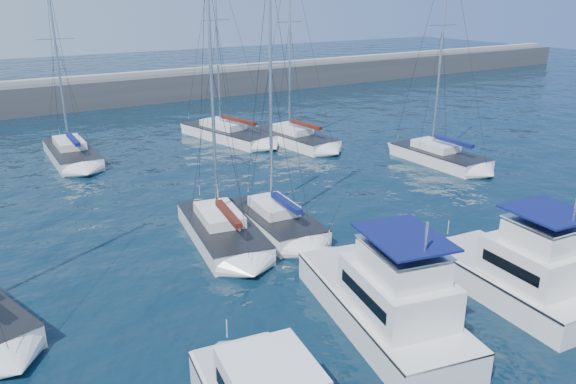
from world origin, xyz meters
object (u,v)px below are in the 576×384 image
motor_yacht_port_inner (387,302)px  sailboat_back_b (227,133)px  sailboat_mid_b (222,230)px  sailboat_mid_c (277,220)px  motor_yacht_stbd_inner (522,274)px  sailboat_mid_e (439,156)px  sailboat_back_c (295,138)px  sailboat_back_a (72,153)px

motor_yacht_port_inner → sailboat_back_b: (8.04, 30.17, -0.61)m
motor_yacht_port_inner → sailboat_mid_b: sailboat_mid_b is taller
sailboat_mid_c → motor_yacht_stbd_inner: bearing=-62.0°
motor_yacht_port_inner → sailboat_mid_e: 23.78m
sailboat_mid_e → sailboat_back_b: sailboat_back_b is taller
motor_yacht_stbd_inner → sailboat_back_c: size_ratio=0.49×
sailboat_mid_b → sailboat_back_a: (-3.37, 19.83, -0.01)m
motor_yacht_stbd_inner → sailboat_back_b: size_ratio=0.49×
motor_yacht_port_inner → sailboat_mid_b: (-1.76, 10.88, -0.61)m
motor_yacht_stbd_inner → sailboat_back_a: size_ratio=0.55×
motor_yacht_port_inner → sailboat_back_b: sailboat_back_b is taller
sailboat_mid_c → sailboat_back_a: (-6.50, 20.24, -0.02)m
motor_yacht_port_inner → sailboat_back_c: bearing=76.5°
sailboat_back_a → sailboat_back_b: size_ratio=0.89×
motor_yacht_port_inner → sailboat_mid_c: size_ratio=0.68×
sailboat_mid_c → sailboat_mid_e: (17.14, 4.45, 0.01)m
motor_yacht_port_inner → sailboat_mid_c: (1.37, 10.47, -0.60)m
sailboat_mid_c → sailboat_back_b: 20.80m
motor_yacht_port_inner → sailboat_mid_c: 10.58m
sailboat_mid_c → sailboat_back_a: bearing=112.9°
sailboat_mid_b → sailboat_back_a: 20.12m
motor_yacht_stbd_inner → motor_yacht_port_inner: bearing=173.4°
motor_yacht_port_inner → sailboat_back_c: 28.20m
motor_yacht_stbd_inner → sailboat_back_c: sailboat_back_c is taller
motor_yacht_port_inner → sailboat_back_b: size_ratio=0.59×
motor_yacht_port_inner → sailboat_mid_c: bearing=94.6°
sailboat_mid_c → sailboat_back_b: sailboat_back_b is taller
sailboat_mid_e → sailboat_back_c: size_ratio=1.00×
sailboat_mid_c → sailboat_mid_e: size_ratio=0.88×
motor_yacht_stbd_inner → sailboat_mid_e: (12.17, 16.25, -0.59)m
motor_yacht_port_inner → sailboat_mid_e: sailboat_mid_e is taller
motor_yacht_stbd_inner → sailboat_mid_b: size_ratio=0.55×
sailboat_back_a → sailboat_back_b: 13.19m
sailboat_mid_c → motor_yacht_port_inner: bearing=-92.3°
motor_yacht_port_inner → motor_yacht_stbd_inner: size_ratio=1.22×
sailboat_mid_b → sailboat_mid_e: size_ratio=0.88×
motor_yacht_port_inner → motor_yacht_stbd_inner: bearing=0.2°
motor_yacht_port_inner → motor_yacht_stbd_inner: (6.34, -1.33, 0.00)m
motor_yacht_stbd_inner → sailboat_mid_e: sailboat_mid_e is taller
sailboat_mid_b → motor_yacht_port_inner: bearing=-71.4°
motor_yacht_stbd_inner → sailboat_mid_b: 14.66m
sailboat_back_b → sailboat_back_c: size_ratio=1.01×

